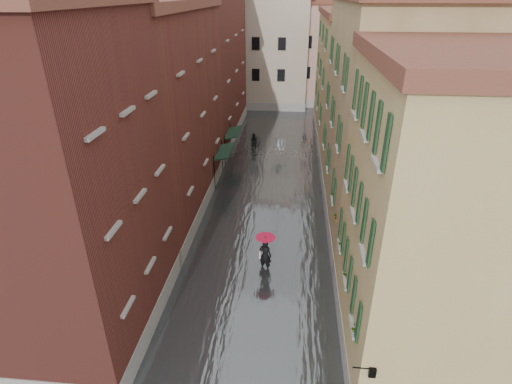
% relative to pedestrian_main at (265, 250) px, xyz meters
% --- Properties ---
extents(ground, '(120.00, 120.00, 0.00)m').
position_rel_pedestrian_main_xyz_m(ground, '(-0.46, -2.51, -1.28)').
color(ground, '#565659').
rests_on(ground, ground).
extents(floodwater, '(10.00, 60.00, 0.20)m').
position_rel_pedestrian_main_xyz_m(floodwater, '(-0.46, 10.49, -1.18)').
color(floodwater, '#414548').
rests_on(floodwater, ground).
extents(building_left_near, '(6.00, 8.00, 13.00)m').
position_rel_pedestrian_main_xyz_m(building_left_near, '(-7.46, -4.51, 5.22)').
color(building_left_near, maroon).
rests_on(building_left_near, ground).
extents(building_left_mid, '(6.00, 14.00, 12.50)m').
position_rel_pedestrian_main_xyz_m(building_left_mid, '(-7.46, 6.49, 4.97)').
color(building_left_mid, '#57291B').
rests_on(building_left_mid, ground).
extents(building_left_far, '(6.00, 16.00, 14.00)m').
position_rel_pedestrian_main_xyz_m(building_left_far, '(-7.46, 21.49, 5.72)').
color(building_left_far, maroon).
rests_on(building_left_far, ground).
extents(building_right_near, '(6.00, 8.00, 11.50)m').
position_rel_pedestrian_main_xyz_m(building_right_near, '(6.54, -4.51, 4.47)').
color(building_right_near, tan).
rests_on(building_right_near, ground).
extents(building_right_mid, '(6.00, 14.00, 13.00)m').
position_rel_pedestrian_main_xyz_m(building_right_mid, '(6.54, 6.49, 5.22)').
color(building_right_mid, tan).
rests_on(building_right_mid, ground).
extents(building_right_far, '(6.00, 16.00, 11.50)m').
position_rel_pedestrian_main_xyz_m(building_right_far, '(6.54, 21.49, 4.47)').
color(building_right_far, tan).
rests_on(building_right_far, ground).
extents(building_end_cream, '(12.00, 9.00, 13.00)m').
position_rel_pedestrian_main_xyz_m(building_end_cream, '(-3.46, 35.49, 5.22)').
color(building_end_cream, '#BAA693').
rests_on(building_end_cream, ground).
extents(building_end_pink, '(10.00, 9.00, 12.00)m').
position_rel_pedestrian_main_xyz_m(building_end_pink, '(5.54, 37.49, 4.72)').
color(building_end_pink, tan).
rests_on(building_end_pink, ground).
extents(awning_near, '(1.09, 3.41, 2.80)m').
position_rel_pedestrian_main_xyz_m(awning_near, '(-3.94, 10.74, 1.19)').
color(awning_near, '#163321').
rests_on(awning_near, ground).
extents(awning_far, '(1.09, 3.21, 2.80)m').
position_rel_pedestrian_main_xyz_m(awning_far, '(-3.95, 15.26, 1.19)').
color(awning_far, '#163321').
rests_on(awning_far, ground).
extents(wall_lantern, '(0.71, 0.22, 0.35)m').
position_rel_pedestrian_main_xyz_m(wall_lantern, '(3.87, -8.51, 1.72)').
color(wall_lantern, black).
rests_on(wall_lantern, ground).
extents(window_planters, '(0.59, 10.76, 0.84)m').
position_rel_pedestrian_main_xyz_m(window_planters, '(3.66, -2.06, 2.23)').
color(window_planters, maroon).
rests_on(window_planters, ground).
extents(pedestrian_main, '(1.07, 1.07, 2.06)m').
position_rel_pedestrian_main_xyz_m(pedestrian_main, '(0.00, 0.00, 0.00)').
color(pedestrian_main, black).
rests_on(pedestrian_main, ground).
extents(pedestrian_far, '(0.88, 0.76, 1.57)m').
position_rel_pedestrian_main_xyz_m(pedestrian_far, '(-2.38, 18.05, -0.50)').
color(pedestrian_far, black).
rests_on(pedestrian_far, ground).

